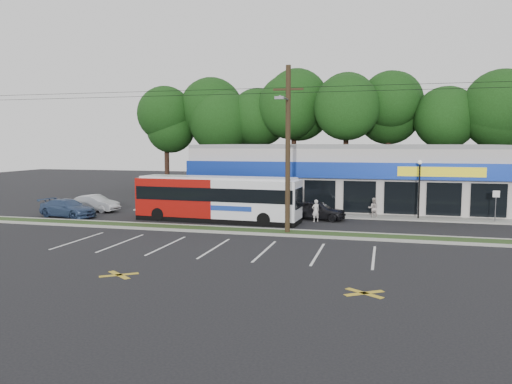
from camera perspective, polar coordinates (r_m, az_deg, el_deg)
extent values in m
plane|color=black|center=(30.02, -2.42, -4.87)|extent=(120.00, 120.00, 0.00)
cube|color=#223C18|center=(30.95, -1.88, -4.43)|extent=(40.00, 1.60, 0.12)
cube|color=#9E9E93|center=(30.15, -2.33, -4.69)|extent=(40.00, 0.25, 0.14)
cube|color=#9E9E93|center=(31.75, -1.44, -4.15)|extent=(40.00, 0.25, 0.14)
cube|color=#9E9E93|center=(37.79, 8.90, -2.66)|extent=(32.00, 2.20, 0.10)
cube|color=beige|center=(44.43, 10.49, 1.74)|extent=(25.00, 12.00, 5.00)
cube|color=navy|center=(38.15, 9.84, 2.46)|extent=(25.00, 0.50, 1.20)
cube|color=black|center=(38.50, 9.81, -0.49)|extent=(24.00, 0.12, 2.40)
cube|color=yellow|center=(37.95, 20.40, 2.17)|extent=(6.00, 0.06, 0.70)
cube|color=gray|center=(44.33, 10.55, 5.16)|extent=(25.00, 12.00, 0.30)
cylinder|color=black|center=(29.76, 3.66, 4.72)|extent=(0.30, 0.30, 10.00)
cube|color=black|center=(29.91, 3.71, 11.63)|extent=(1.80, 0.12, 0.12)
cylinder|color=#59595E|center=(28.68, 3.24, 10.69)|extent=(0.10, 2.40, 0.10)
cube|color=#59595E|center=(27.41, 2.69, 10.71)|extent=(0.50, 0.25, 0.15)
cylinder|color=black|center=(30.63, -1.93, 11.69)|extent=(50.00, 0.02, 0.02)
cylinder|color=black|center=(30.60, -1.93, 11.13)|extent=(50.00, 0.02, 0.02)
cylinder|color=black|center=(37.26, 18.13, 0.03)|extent=(0.12, 0.12, 4.00)
sphere|color=silver|center=(37.12, 18.24, 3.25)|extent=(0.30, 0.30, 0.30)
cylinder|color=#59595E|center=(37.81, 25.69, -1.55)|extent=(0.06, 0.06, 2.20)
cube|color=white|center=(37.66, 25.77, -0.20)|extent=(0.45, 0.04, 0.45)
cylinder|color=black|center=(59.61, -9.88, 3.09)|extent=(0.56, 0.56, 5.72)
sphere|color=black|center=(59.62, -9.98, 8.46)|extent=(6.76, 6.76, 6.76)
cylinder|color=black|center=(57.72, -5.35, 3.06)|extent=(0.56, 0.56, 5.72)
sphere|color=black|center=(57.73, -5.40, 8.61)|extent=(6.76, 6.76, 6.76)
cylinder|color=black|center=(56.22, -0.55, 3.02)|extent=(0.56, 0.56, 5.72)
sphere|color=black|center=(56.23, -0.55, 8.72)|extent=(6.76, 6.76, 6.76)
cylinder|color=black|center=(55.13, 4.48, 2.95)|extent=(0.56, 0.56, 5.72)
sphere|color=black|center=(55.14, 4.53, 8.76)|extent=(6.76, 6.76, 6.76)
cylinder|color=black|center=(54.48, 9.67, 2.85)|extent=(0.56, 0.56, 5.72)
sphere|color=black|center=(54.49, 9.77, 8.73)|extent=(6.76, 6.76, 6.76)
cylinder|color=black|center=(54.28, 14.94, 2.73)|extent=(0.56, 0.56, 5.72)
sphere|color=black|center=(54.30, 15.10, 8.63)|extent=(6.76, 6.76, 6.76)
cylinder|color=black|center=(54.55, 20.21, 2.58)|extent=(0.56, 0.56, 5.72)
sphere|color=black|center=(54.56, 20.41, 8.45)|extent=(6.76, 6.76, 6.76)
cylinder|color=black|center=(55.26, 25.37, 2.42)|extent=(0.56, 0.56, 5.72)
sphere|color=black|center=(55.28, 25.62, 8.21)|extent=(6.76, 6.76, 6.76)
cube|color=#9A100B|center=(35.99, -8.72, -0.49)|extent=(5.89, 2.69, 2.65)
cube|color=white|center=(33.86, 0.11, -0.81)|extent=(5.89, 2.69, 2.65)
cube|color=black|center=(35.01, -4.42, -3.04)|extent=(11.66, 2.92, 0.34)
cube|color=black|center=(34.79, -4.44, -0.13)|extent=(11.44, 3.02, 0.92)
cube|color=black|center=(33.10, 4.95, -0.69)|extent=(0.16, 2.05, 1.35)
cube|color=#193899|center=(33.24, -2.89, -1.90)|extent=(2.89, 0.17, 0.34)
cube|color=white|center=(34.69, -4.46, 1.61)|extent=(11.08, 2.70, 0.17)
cylinder|color=black|center=(35.71, -11.12, -2.52)|extent=(0.94, 0.31, 0.93)
cylinder|color=black|center=(37.61, -9.55, -2.08)|extent=(0.94, 0.31, 0.93)
cylinder|color=black|center=(32.76, 0.90, -3.15)|extent=(0.94, 0.31, 0.93)
cylinder|color=black|center=(34.82, 1.91, -2.62)|extent=(0.94, 0.31, 0.93)
imported|color=black|center=(35.84, 7.00, -2.05)|extent=(4.27, 2.30, 1.38)
imported|color=#B3B5BB|center=(41.76, -17.91, -1.24)|extent=(4.11, 1.84, 1.31)
imported|color=navy|center=(39.31, -20.72, -1.74)|extent=(4.87, 2.77, 1.33)
imported|color=silver|center=(34.85, 6.84, -2.14)|extent=(0.67, 0.64, 1.55)
imported|color=#B8ACA5|center=(37.03, 13.26, -1.81)|extent=(0.77, 0.61, 1.51)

